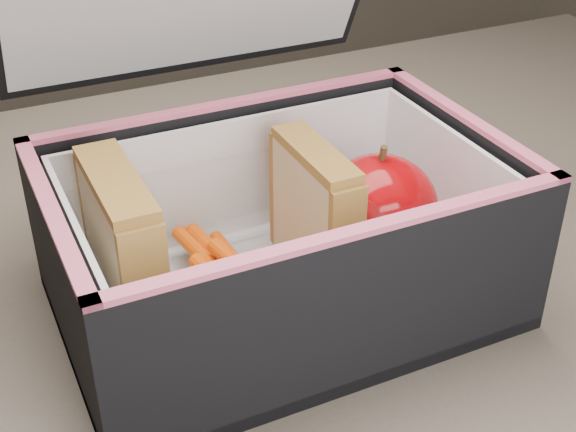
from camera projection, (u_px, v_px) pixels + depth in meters
name	position (u px, v px, depth m)	size (l,w,h in m)	color
kitchen_table	(314.00, 365.00, 0.64)	(1.20, 0.80, 0.75)	brown
lunch_bag	(278.00, 223.00, 0.54)	(0.30, 0.28, 0.28)	black
plastic_tub	(225.00, 254.00, 0.53)	(0.18, 0.13, 0.07)	white
sandwich_left	(124.00, 253.00, 0.49)	(0.03, 0.10, 0.11)	tan
sandwich_right	(315.00, 213.00, 0.55)	(0.02, 0.09, 0.10)	tan
carrot_sticks	(235.00, 277.00, 0.54)	(0.05, 0.14, 0.03)	#DC3300
paper_napkin	(378.00, 252.00, 0.59)	(0.08, 0.08, 0.01)	white
red_apple	(379.00, 208.00, 0.56)	(0.09, 0.09, 0.09)	#910004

